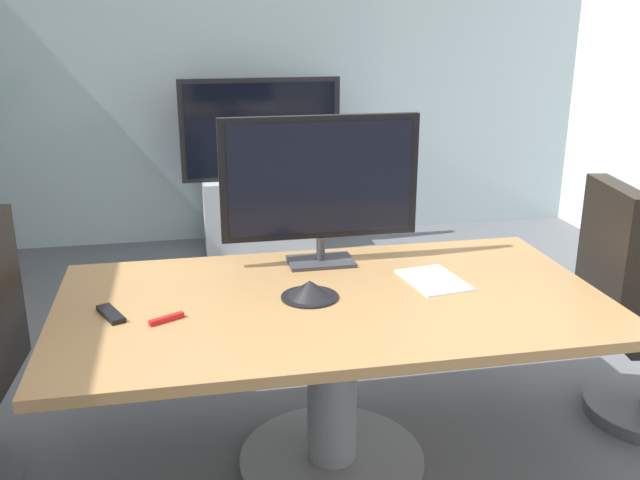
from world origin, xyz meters
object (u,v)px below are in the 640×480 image
wall_display_unit (262,192)px  office_chair_right (639,325)px  conference_table (332,340)px  remote_control (111,314)px  conference_phone (310,290)px  tv_monitor (320,182)px

wall_display_unit → office_chair_right: bearing=-63.9°
conference_table → remote_control: (-0.82, -0.02, 0.19)m
conference_table → conference_phone: bearing=171.7°
tv_monitor → conference_phone: bearing=-107.0°
conference_table → remote_control: 0.84m
conference_table → wall_display_unit: 2.83m
conference_phone → office_chair_right: bearing=2.4°
conference_table → conference_phone: conference_phone is taller
conference_phone → remote_control: bearing=-177.7°
wall_display_unit → remote_control: wall_display_unit is taller
conference_table → wall_display_unit: bearing=88.9°
tv_monitor → wall_display_unit: 2.53m
wall_display_unit → conference_table: bearing=-91.1°
conference_table → wall_display_unit: size_ratio=1.58×
office_chair_right → tv_monitor: bearing=85.8°
tv_monitor → conference_phone: size_ratio=3.82×
remote_control → conference_table: bearing=-23.2°
office_chair_right → tv_monitor: tv_monitor is taller
conference_table → tv_monitor: 0.67m
office_chair_right → conference_phone: office_chair_right is taller
office_chair_right → wall_display_unit: size_ratio=0.83×
conference_table → tv_monitor: size_ratio=2.47×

